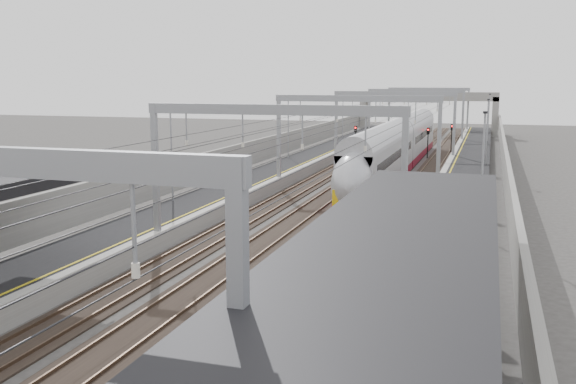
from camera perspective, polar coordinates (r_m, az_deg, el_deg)
The scene contains 12 objects.
platform_left at distance 55.49m, azimuth -1.51°, elevation 1.36°, with size 4.00×120.00×1.00m, color black.
platform_right at distance 52.56m, azimuth 15.22°, elevation 0.54°, with size 4.00×120.00×1.00m, color black.
tracks at distance 53.52m, azimuth 6.62°, elevation 0.49°, with size 11.40×140.00×0.20m.
overhead_line at distance 59.38m, azimuth 7.96°, elevation 7.30°, with size 13.00×140.00×6.60m.
canopy_right at distance 10.67m, azimuth 6.37°, elevation -10.01°, with size 4.40×30.00×4.24m.
overbridge at distance 107.39m, azimuth 12.34°, elevation 7.83°, with size 22.00×2.20×6.90m.
wall_left at distance 56.46m, azimuth -4.59°, elevation 2.61°, with size 0.30×120.00×3.20m, color slate.
wall_right at distance 52.38m, azimuth 18.77°, elevation 1.54°, with size 0.30×120.00×3.20m, color slate.
train at distance 61.41m, azimuth 9.56°, elevation 3.48°, with size 2.60×47.30×4.11m.
signal_green at distance 76.02m, azimuth 6.02°, elevation 5.07°, with size 0.32×0.32×3.48m.
signal_red_near at distance 74.50m, azimuth 12.34°, elevation 4.80°, with size 0.32×0.32×3.48m.
signal_red_far at distance 81.26m, azimuth 14.35°, elevation 5.12°, with size 0.32×0.32×3.48m.
Camera 1 is at (9.92, -6.88, 8.71)m, focal length 40.00 mm.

